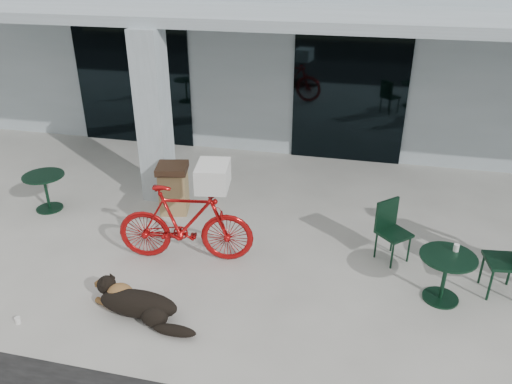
% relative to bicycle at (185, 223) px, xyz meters
% --- Properties ---
extents(ground, '(80.00, 80.00, 0.00)m').
position_rel_bicycle_xyz_m(ground, '(0.26, -0.40, -0.62)').
color(ground, '#B8B6AD').
rests_on(ground, ground).
extents(building, '(22.00, 7.00, 4.50)m').
position_rel_bicycle_xyz_m(building, '(0.26, 8.10, 1.63)').
color(building, '#B3C1CA').
rests_on(building, ground).
extents(storefront_glass_left, '(2.80, 0.06, 2.70)m').
position_rel_bicycle_xyz_m(storefront_glass_left, '(-2.94, 4.58, 0.73)').
color(storefront_glass_left, black).
rests_on(storefront_glass_left, ground).
extents(storefront_glass_right, '(2.40, 0.06, 2.70)m').
position_rel_bicycle_xyz_m(storefront_glass_right, '(2.06, 4.58, 0.73)').
color(storefront_glass_right, black).
rests_on(storefront_glass_right, ground).
extents(column, '(0.50, 0.50, 3.12)m').
position_rel_bicycle_xyz_m(column, '(-1.24, 1.90, 0.94)').
color(column, '#B3C1CA').
rests_on(column, ground).
extents(overhang, '(22.00, 2.80, 0.18)m').
position_rel_bicycle_xyz_m(overhang, '(0.26, 3.20, 2.59)').
color(overhang, '#B3C1CA').
rests_on(overhang, column).
extents(bicycle, '(2.11, 0.89, 1.23)m').
position_rel_bicycle_xyz_m(bicycle, '(0.00, 0.00, 0.00)').
color(bicycle, '#A30D0D').
rests_on(bicycle, ground).
extents(laundry_basket, '(0.53, 0.66, 0.36)m').
position_rel_bicycle_xyz_m(laundry_basket, '(0.44, 0.07, 0.79)').
color(laundry_basket, white).
rests_on(laundry_basket, bicycle).
extents(dog, '(1.29, 0.74, 0.41)m').
position_rel_bicycle_xyz_m(dog, '(-0.15, -1.40, -0.41)').
color(dog, black).
rests_on(dog, ground).
extents(cup_near_dog, '(0.09, 0.09, 0.09)m').
position_rel_bicycle_xyz_m(cup_near_dog, '(-1.59, -1.90, -0.57)').
color(cup_near_dog, white).
rests_on(cup_near_dog, ground).
extents(cafe_table_near, '(0.77, 0.77, 0.68)m').
position_rel_bicycle_xyz_m(cafe_table_near, '(-3.02, 0.94, -0.28)').
color(cafe_table_near, black).
rests_on(cafe_table_near, ground).
extents(cafe_table_far, '(0.96, 0.96, 0.70)m').
position_rel_bicycle_xyz_m(cafe_table_far, '(3.71, -0.15, -0.27)').
color(cafe_table_far, black).
rests_on(cafe_table_far, ground).
extents(cafe_chair_far_a, '(0.63, 0.63, 0.95)m').
position_rel_bicycle_xyz_m(cafe_chair_far_a, '(3.06, 0.68, -0.14)').
color(cafe_chair_far_a, black).
rests_on(cafe_chair_far_a, ground).
extents(cafe_chair_far_b, '(0.58, 0.54, 1.06)m').
position_rel_bicycle_xyz_m(cafe_chair_far_b, '(4.50, 0.19, -0.09)').
color(cafe_chair_far_b, black).
rests_on(cafe_chair_far_b, ground).
extents(cup_on_table, '(0.09, 0.09, 0.10)m').
position_rel_bicycle_xyz_m(cup_on_table, '(3.82, 0.00, 0.13)').
color(cup_on_table, white).
rests_on(cup_on_table, cafe_table_far).
extents(trash_receptacle, '(0.63, 0.63, 0.90)m').
position_rel_bicycle_xyz_m(trash_receptacle, '(-0.75, 1.40, -0.17)').
color(trash_receptacle, '#92784C').
rests_on(trash_receptacle, ground).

